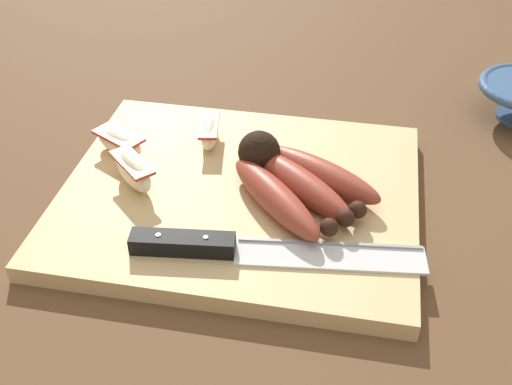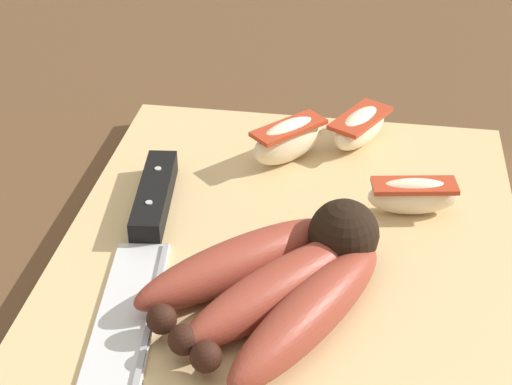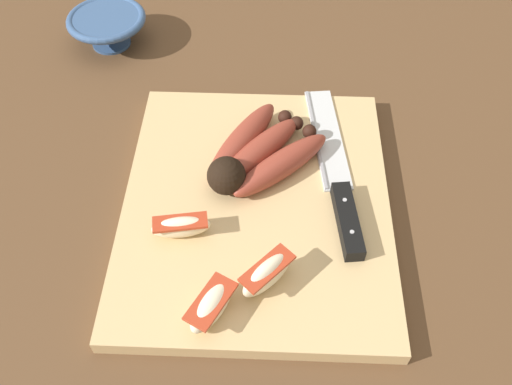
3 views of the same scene
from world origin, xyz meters
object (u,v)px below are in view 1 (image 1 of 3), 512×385
object	(u,v)px
apple_wedge_near	(209,131)
banana_bunch	(292,180)
chefs_knife	(233,248)
apple_wedge_middle	(133,171)
apple_wedge_far	(119,142)

from	to	relation	value
apple_wedge_near	banana_bunch	bearing A→B (deg)	-36.48
chefs_knife	apple_wedge_middle	bearing A→B (deg)	146.72
apple_wedge_near	apple_wedge_far	bearing A→B (deg)	-155.88
banana_bunch	apple_wedge_middle	bearing A→B (deg)	-174.37
chefs_knife	apple_wedge_middle	xyz separation A→B (m)	(-0.13, 0.08, 0.01)
apple_wedge_near	apple_wedge_far	size ratio (longest dim) A/B	0.97
apple_wedge_middle	apple_wedge_far	xyz separation A→B (m)	(-0.04, 0.06, -0.00)
banana_bunch	apple_wedge_near	world-z (taller)	banana_bunch
banana_bunch	chefs_knife	xyz separation A→B (m)	(-0.04, -0.10, -0.01)
apple_wedge_near	apple_wedge_middle	size ratio (longest dim) A/B	1.06
banana_bunch	apple_wedge_near	xyz separation A→B (m)	(-0.11, 0.08, -0.00)
banana_bunch	apple_wedge_middle	xyz separation A→B (m)	(-0.17, -0.02, 0.00)
chefs_knife	apple_wedge_near	bearing A→B (deg)	110.65
banana_bunch	apple_wedge_near	size ratio (longest dim) A/B	2.56
apple_wedge_middle	banana_bunch	bearing A→B (deg)	5.63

